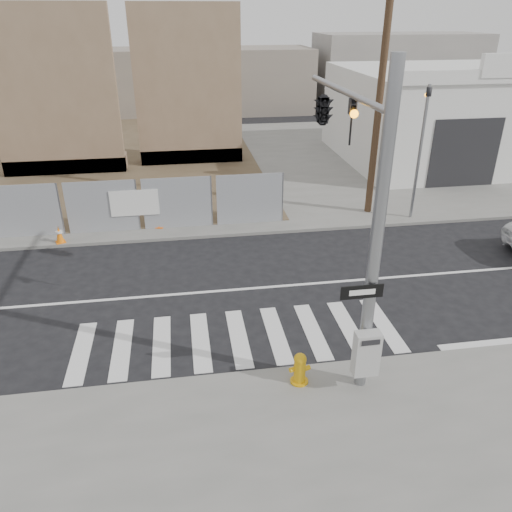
{
  "coord_description": "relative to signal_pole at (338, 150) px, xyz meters",
  "views": [
    {
      "loc": [
        -1.23,
        -13.24,
        7.74
      ],
      "look_at": [
        0.77,
        -0.57,
        1.4
      ],
      "focal_mm": 35.0,
      "sensor_mm": 36.0,
      "label": 1
    }
  ],
  "objects": [
    {
      "name": "concrete_wall_right",
      "position": [
        -2.99,
        16.13,
        -1.4
      ],
      "size": [
        5.5,
        1.3,
        8.0
      ],
      "color": "#7A6249",
      "rests_on": "sidewalk_far"
    },
    {
      "name": "traffic_cone_c",
      "position": [
        -8.21,
        6.27,
        -4.35
      ],
      "size": [
        0.42,
        0.42,
        0.64
      ],
      "rotation": [
        0.0,
        0.0,
        0.37
      ],
      "color": "orange",
      "rests_on": "sidewalk_far"
    },
    {
      "name": "concrete_wall_left",
      "position": [
        -9.49,
        15.13,
        -1.4
      ],
      "size": [
        6.0,
        1.3,
        8.0
      ],
      "color": "#7A6249",
      "rests_on": "sidewalk_far"
    },
    {
      "name": "traffic_cone_d",
      "position": [
        -4.68,
        7.19,
        -4.29
      ],
      "size": [
        0.49,
        0.49,
        0.77
      ],
      "rotation": [
        0.0,
        0.0,
        -0.28
      ],
      "color": "#FF650D",
      "rests_on": "sidewalk_far"
    },
    {
      "name": "sidewalk_far",
      "position": [
        -2.49,
        16.05,
        -4.72
      ],
      "size": [
        50.0,
        20.0,
        0.12
      ],
      "primitive_type": "cube",
      "color": "slate",
      "rests_on": "ground"
    },
    {
      "name": "fire_hydrant",
      "position": [
        -1.36,
        -2.52,
        -4.28
      ],
      "size": [
        0.52,
        0.52,
        0.78
      ],
      "rotation": [
        0.0,
        0.0,
        0.33
      ],
      "color": "#D79C0B",
      "rests_on": "sidewalk_near"
    },
    {
      "name": "auto_shop",
      "position": [
        11.5,
        15.01,
        -2.25
      ],
      "size": [
        12.0,
        10.2,
        5.95
      ],
      "color": "silver",
      "rests_on": "sidewalk_far"
    },
    {
      "name": "ground",
      "position": [
        -2.49,
        2.05,
        -4.78
      ],
      "size": [
        100.0,
        100.0,
        0.0
      ],
      "primitive_type": "plane",
      "color": "black",
      "rests_on": "ground"
    },
    {
      "name": "signal_pole",
      "position": [
        0.0,
        0.0,
        0.0
      ],
      "size": [
        0.96,
        5.87,
        7.0
      ],
      "color": "gray",
      "rests_on": "sidewalk_near"
    },
    {
      "name": "far_signal_pole",
      "position": [
        5.51,
        6.65,
        -1.3
      ],
      "size": [
        0.16,
        0.2,
        5.6
      ],
      "color": "gray",
      "rests_on": "sidewalk_far"
    },
    {
      "name": "utility_pole_right",
      "position": [
        4.01,
        7.55,
        0.42
      ],
      "size": [
        1.6,
        0.28,
        10.0
      ],
      "color": "#453120",
      "rests_on": "sidewalk_far"
    }
  ]
}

